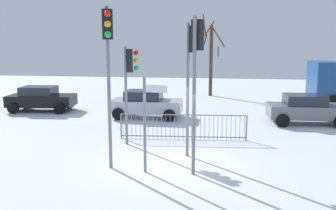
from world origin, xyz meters
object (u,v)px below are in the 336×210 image
object	(u,v)px
traffic_light_rear_left	(192,60)
car_silver_mid	(146,104)
bare_tree_left	(211,57)
traffic_light_foreground_left	(108,52)
car_grey_far	(306,109)
car_black_trailing	(41,98)
traffic_light_mid_left	(129,73)
direction_sign_post	(147,120)
traffic_light_foreground_right	(197,60)

from	to	relation	value
traffic_light_rear_left	car_silver_mid	xyz separation A→B (m)	(-2.97, 6.54, -2.67)
car_silver_mid	bare_tree_left	size ratio (longest dim) A/B	0.62
traffic_light_rear_left	traffic_light_foreground_left	distance (m)	3.00
bare_tree_left	car_grey_far	bearing A→B (deg)	-61.40
car_grey_far	car_black_trailing	distance (m)	14.82
traffic_light_rear_left	traffic_light_mid_left	size ratio (longest dim) A/B	1.21
traffic_light_mid_left	car_silver_mid	distance (m)	5.68
direction_sign_post	traffic_light_foreground_left	bearing A→B (deg)	-171.87
traffic_light_rear_left	direction_sign_post	world-z (taller)	traffic_light_rear_left
direction_sign_post	bare_tree_left	world-z (taller)	bare_tree_left
car_grey_far	traffic_light_foreground_left	bearing A→B (deg)	-137.07
car_silver_mid	bare_tree_left	world-z (taller)	bare_tree_left
car_silver_mid	traffic_light_foreground_left	bearing A→B (deg)	-86.62
traffic_light_mid_left	bare_tree_left	xyz separation A→B (m)	(2.77, 14.08, 0.08)
direction_sign_post	car_silver_mid	size ratio (longest dim) A/B	0.79
traffic_light_foreground_left	car_black_trailing	xyz separation A→B (m)	(-7.05, 9.23, -2.97)
traffic_light_foreground_right	car_grey_far	distance (m)	9.68
traffic_light_mid_left	car_silver_mid	xyz separation A→B (m)	(-0.44, 5.27, -2.08)
traffic_light_foreground_left	traffic_light_rear_left	bearing A→B (deg)	-164.10
traffic_light_mid_left	traffic_light_foreground_left	world-z (taller)	traffic_light_foreground_left
car_grey_far	bare_tree_left	size ratio (longest dim) A/B	0.63
traffic_light_foreground_left	car_black_trailing	size ratio (longest dim) A/B	1.30
traffic_light_rear_left	traffic_light_foreground_right	bearing A→B (deg)	11.98
traffic_light_foreground_right	car_silver_mid	bearing A→B (deg)	136.32
car_grey_far	car_silver_mid	xyz separation A→B (m)	(-8.24, 0.40, 0.00)
traffic_light_foreground_left	traffic_light_foreground_right	world-z (taller)	traffic_light_foreground_left
traffic_light_foreground_right	bare_tree_left	world-z (taller)	bare_tree_left
car_silver_mid	car_black_trailing	world-z (taller)	same
traffic_light_mid_left	bare_tree_left	distance (m)	14.35
bare_tree_left	traffic_light_foreground_left	bearing A→B (deg)	-98.93
traffic_light_foreground_left	direction_sign_post	distance (m)	2.38
traffic_light_foreground_right	direction_sign_post	xyz separation A→B (m)	(-1.51, -0.16, -1.82)
car_silver_mid	car_black_trailing	size ratio (longest dim) A/B	0.96
car_black_trailing	traffic_light_mid_left	bearing A→B (deg)	-47.63
car_grey_far	traffic_light_foreground_right	bearing A→B (deg)	-125.21
traffic_light_foreground_left	direction_sign_post	world-z (taller)	traffic_light_foreground_left
car_grey_far	car_silver_mid	bearing A→B (deg)	174.56
traffic_light_rear_left	car_black_trailing	bearing A→B (deg)	-125.48
car_grey_far	car_black_trailing	xyz separation A→B (m)	(-14.76, 1.37, 0.00)
traffic_light_mid_left	direction_sign_post	size ratio (longest dim) A/B	1.29
traffic_light_rear_left	car_silver_mid	bearing A→B (deg)	-152.69
traffic_light_foreground_left	car_grey_far	bearing A→B (deg)	-153.74
traffic_light_mid_left	traffic_light_foreground_right	size ratio (longest dim) A/B	0.81
traffic_light_foreground_left	traffic_light_mid_left	bearing A→B (deg)	-107.57
traffic_light_foreground_right	car_silver_mid	distance (m)	9.26
direction_sign_post	traffic_light_foreground_right	bearing A→B (deg)	20.09
traffic_light_mid_left	bare_tree_left	world-z (taller)	bare_tree_left
traffic_light_foreground_right	car_silver_mid	size ratio (longest dim) A/B	1.26
traffic_light_foreground_right	car_grey_far	world-z (taller)	traffic_light_foreground_right
car_silver_mid	car_black_trailing	distance (m)	6.59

